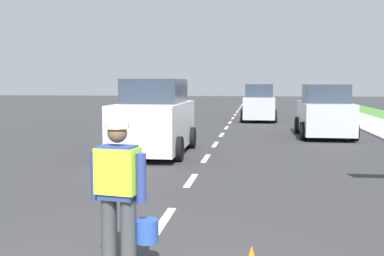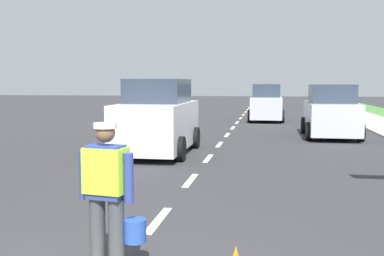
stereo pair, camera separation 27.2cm
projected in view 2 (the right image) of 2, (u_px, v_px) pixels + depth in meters
The scene contains 6 objects.
ground_plane at pixel (238, 122), 25.24m from camera, with size 96.00×96.00×0.00m, color #333335.
lane_center_line at pixel (242, 116), 29.37m from camera, with size 0.14×46.40×0.01m.
road_worker at pixel (108, 189), 5.29m from camera, with size 0.77×0.35×1.67m.
car_parked_far at pixel (331, 113), 18.22m from camera, with size 2.04×4.00×2.04m.
car_oncoming_lead at pixel (158, 119), 14.05m from camera, with size 2.07×4.22×2.21m.
car_outgoing_far at pixel (266, 104), 26.07m from camera, with size 1.91×4.21×2.02m.
Camera 2 is at (1.66, -4.22, 2.12)m, focal length 44.24 mm.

